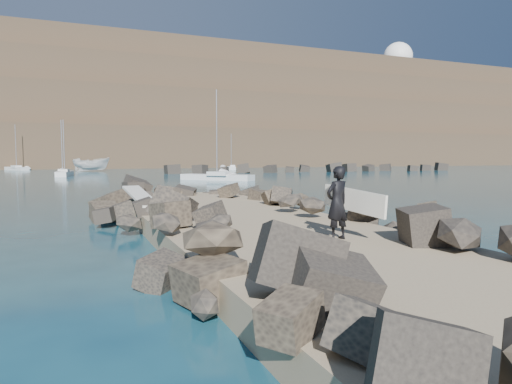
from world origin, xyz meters
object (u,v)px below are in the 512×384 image
surfer_with_board (339,203)px  surfboard_resting (141,199)px  radome (398,62)px  sailboat_d (231,168)px  boat_imported (91,164)px

surfer_with_board → surfboard_resting: bearing=115.8°
radome → surfer_with_board: bearing=-129.4°
radome → sailboat_d: radome is taller
surfboard_resting → boat_imported: 71.12m
surfboard_resting → sailboat_d: size_ratio=0.33×
surfboard_resting → sailboat_d: sailboat_d is taller
surfboard_resting → radome: (127.90, 143.98, 42.15)m
radome → sailboat_d: size_ratio=2.56×
surfboard_resting → surfer_with_board: size_ratio=1.18×
surfboard_resting → surfer_with_board: surfer_with_board is taller
boat_imported → radome: bearing=-45.1°
boat_imported → radome: 152.18m
boat_imported → sailboat_d: 27.30m
surfer_with_board → radome: 200.30m
surfboard_resting → surfer_with_board: 8.25m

